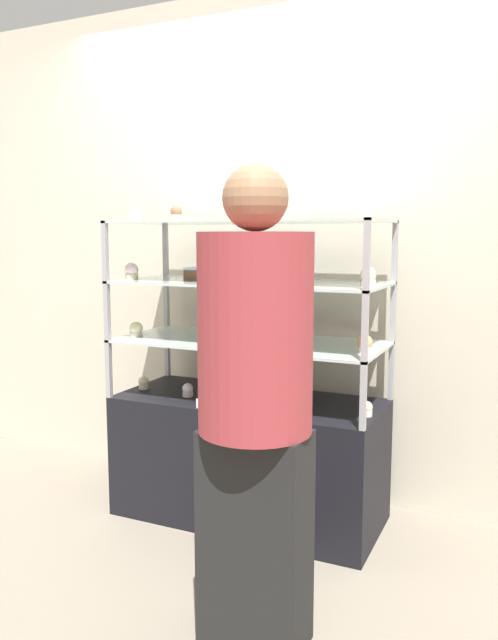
# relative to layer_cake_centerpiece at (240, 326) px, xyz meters

# --- Properties ---
(ground_plane) EXTENTS (20.00, 20.00, 0.00)m
(ground_plane) POSITION_rel_layer_cake_centerpiece_xyz_m (0.09, -0.09, -0.92)
(ground_plane) COLOR gray
(back_wall) EXTENTS (8.00, 0.05, 2.60)m
(back_wall) POSITION_rel_layer_cake_centerpiece_xyz_m (0.09, 0.33, 0.38)
(back_wall) COLOR beige
(back_wall) RESTS_ON ground_plane
(display_base) EXTENTS (1.26, 0.55, 0.59)m
(display_base) POSITION_rel_layer_cake_centerpiece_xyz_m (0.09, -0.09, -0.62)
(display_base) COLOR black
(display_base) RESTS_ON ground_plane
(display_riser_lower) EXTENTS (1.26, 0.55, 0.28)m
(display_riser_lower) POSITION_rel_layer_cake_centerpiece_xyz_m (0.09, -0.09, -0.07)
(display_riser_lower) COLOR #99999E
(display_riser_lower) RESTS_ON display_base
(display_riser_middle) EXTENTS (1.26, 0.55, 0.28)m
(display_riser_middle) POSITION_rel_layer_cake_centerpiece_xyz_m (0.09, -0.09, 0.21)
(display_riser_middle) COLOR #99999E
(display_riser_middle) RESTS_ON display_riser_lower
(display_riser_upper) EXTENTS (1.26, 0.55, 0.28)m
(display_riser_upper) POSITION_rel_layer_cake_centerpiece_xyz_m (0.09, -0.09, 0.49)
(display_riser_upper) COLOR #99999E
(display_riser_upper) RESTS_ON display_riser_middle
(layer_cake_centerpiece) EXTENTS (0.20, 0.20, 0.10)m
(layer_cake_centerpiece) POSITION_rel_layer_cake_centerpiece_xyz_m (0.00, 0.00, 0.00)
(layer_cake_centerpiece) COLOR brown
(layer_cake_centerpiece) RESTS_ON display_riser_lower
(sheet_cake_frosted) EXTENTS (0.21, 0.16, 0.06)m
(sheet_cake_frosted) POSITION_rel_layer_cake_centerpiece_xyz_m (-0.11, -0.10, 0.26)
(sheet_cake_frosted) COLOR brown
(sheet_cake_frosted) RESTS_ON display_riser_middle
(cupcake_0) EXTENTS (0.05, 0.05, 0.07)m
(cupcake_0) POSITION_rel_layer_cake_centerpiece_xyz_m (-0.47, -0.14, -0.30)
(cupcake_0) COLOR beige
(cupcake_0) RESTS_ON display_base
(cupcake_1) EXTENTS (0.05, 0.05, 0.07)m
(cupcake_1) POSITION_rel_layer_cake_centerpiece_xyz_m (-0.19, -0.18, -0.30)
(cupcake_1) COLOR beige
(cupcake_1) RESTS_ON display_base
(cupcake_2) EXTENTS (0.05, 0.05, 0.07)m
(cupcake_2) POSITION_rel_layer_cake_centerpiece_xyz_m (0.08, -0.18, -0.30)
(cupcake_2) COLOR beige
(cupcake_2) RESTS_ON display_base
(cupcake_3) EXTENTS (0.05, 0.05, 0.07)m
(cupcake_3) POSITION_rel_layer_cake_centerpiece_xyz_m (0.38, -0.22, -0.30)
(cupcake_3) COLOR beige
(cupcake_3) RESTS_ON display_base
(cupcake_4) EXTENTS (0.05, 0.05, 0.07)m
(cupcake_4) POSITION_rel_layer_cake_centerpiece_xyz_m (0.67, -0.15, -0.30)
(cupcake_4) COLOR white
(cupcake_4) RESTS_ON display_base
(price_tag_0) EXTENTS (0.04, 0.00, 0.04)m
(price_tag_0) POSITION_rel_layer_cake_centerpiece_xyz_m (-0.04, -0.34, -0.31)
(price_tag_0) COLOR white
(price_tag_0) RESTS_ON display_base
(cupcake_5) EXTENTS (0.07, 0.07, 0.07)m
(cupcake_5) POSITION_rel_layer_cake_centerpiece_xyz_m (-0.46, -0.21, -0.02)
(cupcake_5) COLOR beige
(cupcake_5) RESTS_ON display_riser_lower
(cupcake_6) EXTENTS (0.07, 0.07, 0.07)m
(cupcake_6) POSITION_rel_layer_cake_centerpiece_xyz_m (0.28, -0.20, -0.02)
(cupcake_6) COLOR #CCB28C
(cupcake_6) RESTS_ON display_riser_lower
(cupcake_7) EXTENTS (0.07, 0.07, 0.07)m
(cupcake_7) POSITION_rel_layer_cake_centerpiece_xyz_m (0.66, -0.15, -0.02)
(cupcake_7) COLOR beige
(cupcake_7) RESTS_ON display_riser_lower
(price_tag_1) EXTENTS (0.04, 0.00, 0.04)m
(price_tag_1) POSITION_rel_layer_cake_centerpiece_xyz_m (0.42, -0.34, -0.03)
(price_tag_1) COLOR white
(price_tag_1) RESTS_ON display_riser_lower
(cupcake_8) EXTENTS (0.07, 0.07, 0.08)m
(cupcake_8) POSITION_rel_layer_cake_centerpiece_xyz_m (-0.48, -0.22, 0.27)
(cupcake_8) COLOR #CCB28C
(cupcake_8) RESTS_ON display_riser_middle
(cupcake_9) EXTENTS (0.07, 0.07, 0.08)m
(cupcake_9) POSITION_rel_layer_cake_centerpiece_xyz_m (0.09, -0.18, 0.27)
(cupcake_9) COLOR #CCB28C
(cupcake_9) RESTS_ON display_riser_middle
(cupcake_10) EXTENTS (0.07, 0.07, 0.08)m
(cupcake_10) POSITION_rel_layer_cake_centerpiece_xyz_m (0.38, -0.18, 0.27)
(cupcake_10) COLOR #CCB28C
(cupcake_10) RESTS_ON display_riser_middle
(cupcake_11) EXTENTS (0.07, 0.07, 0.08)m
(cupcake_11) POSITION_rel_layer_cake_centerpiece_xyz_m (0.67, -0.16, 0.27)
(cupcake_11) COLOR white
(cupcake_11) RESTS_ON display_riser_middle
(price_tag_2) EXTENTS (0.04, 0.00, 0.04)m
(price_tag_2) POSITION_rel_layer_cake_centerpiece_xyz_m (0.31, -0.34, 0.25)
(price_tag_2) COLOR white
(price_tag_2) RESTS_ON display_riser_middle
(cupcake_12) EXTENTS (0.05, 0.05, 0.07)m
(cupcake_12) POSITION_rel_layer_cake_centerpiece_xyz_m (-0.48, -0.17, 0.54)
(cupcake_12) COLOR white
(cupcake_12) RESTS_ON display_riser_upper
(cupcake_13) EXTENTS (0.05, 0.05, 0.07)m
(cupcake_13) POSITION_rel_layer_cake_centerpiece_xyz_m (-0.21, -0.24, 0.54)
(cupcake_13) COLOR #CCB28C
(cupcake_13) RESTS_ON display_riser_upper
(cupcake_14) EXTENTS (0.05, 0.05, 0.07)m
(cupcake_14) POSITION_rel_layer_cake_centerpiece_xyz_m (0.08, -0.17, 0.54)
(cupcake_14) COLOR beige
(cupcake_14) RESTS_ON display_riser_upper
(cupcake_15) EXTENTS (0.05, 0.05, 0.07)m
(cupcake_15) POSITION_rel_layer_cake_centerpiece_xyz_m (0.38, -0.23, 0.54)
(cupcake_15) COLOR #CCB28C
(cupcake_15) RESTS_ON display_riser_upper
(cupcake_16) EXTENTS (0.05, 0.05, 0.07)m
(cupcake_16) POSITION_rel_layer_cake_centerpiece_xyz_m (0.66, -0.18, 0.54)
(cupcake_16) COLOR white
(cupcake_16) RESTS_ON display_riser_upper
(price_tag_3) EXTENTS (0.04, 0.00, 0.04)m
(price_tag_3) POSITION_rel_layer_cake_centerpiece_xyz_m (0.34, -0.34, 0.53)
(price_tag_3) COLOR white
(price_tag_3) RESTS_ON display_riser_upper
(donut_glazed) EXTENTS (0.14, 0.14, 0.03)m
(donut_glazed) POSITION_rel_layer_cake_centerpiece_xyz_m (0.32, -0.12, 0.52)
(donut_glazed) COLOR #EFB2BC
(donut_glazed) RESTS_ON display_riser_upper
(customer_figure) EXTENTS (0.37, 0.37, 1.57)m
(customer_figure) POSITION_rel_layer_cake_centerpiece_xyz_m (0.50, -0.94, -0.08)
(customer_figure) COLOR black
(customer_figure) RESTS_ON ground_plane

